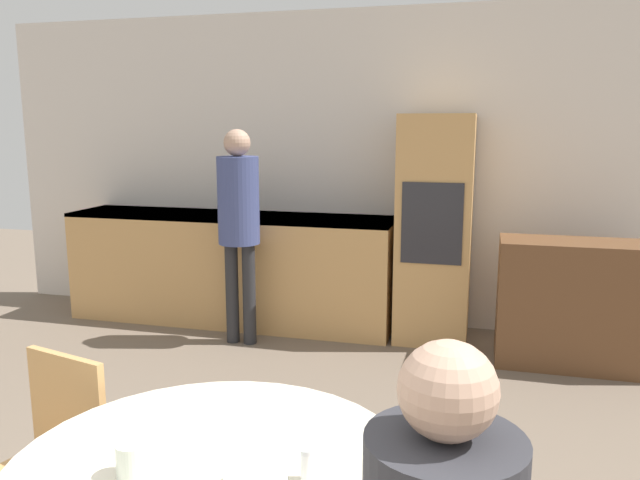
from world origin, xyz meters
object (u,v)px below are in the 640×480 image
object	(u,v)px
sideboard	(578,304)
cup	(131,460)
oven_unit	(435,229)
chair_far_left	(48,460)
person_standing	(239,212)

from	to	relation	value
sideboard	cup	bearing A→B (deg)	-116.18
oven_unit	chair_far_left	distance (m)	3.31
sideboard	cup	xyz separation A→B (m)	(-1.55, -3.14, 0.35)
oven_unit	cup	size ratio (longest dim) A/B	18.91
chair_far_left	person_standing	xyz separation A→B (m)	(-0.30, 2.59, 0.54)
oven_unit	person_standing	xyz separation A→B (m)	(-1.42, -0.50, 0.15)
sideboard	person_standing	distance (m)	2.52
oven_unit	cup	distance (m)	3.53
sideboard	person_standing	bearing A→B (deg)	-176.26
person_standing	cup	xyz separation A→B (m)	(0.90, -2.98, -0.23)
sideboard	oven_unit	bearing A→B (deg)	161.57
oven_unit	person_standing	distance (m)	1.51
chair_far_left	cup	distance (m)	0.78
chair_far_left	sideboard	bearing A→B (deg)	66.44
person_standing	cup	bearing A→B (deg)	-73.16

